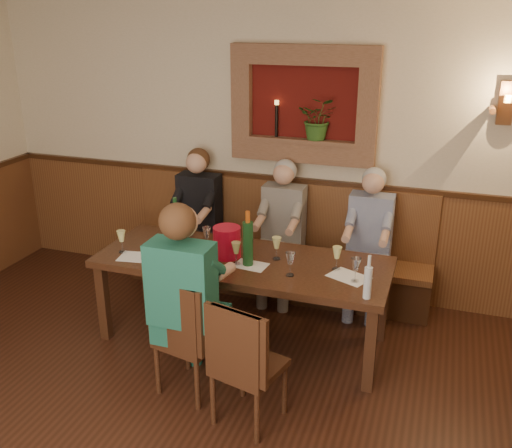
{
  "coord_description": "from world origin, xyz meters",
  "views": [
    {
      "loc": [
        1.47,
        -2.15,
        2.66
      ],
      "look_at": [
        0.1,
        1.9,
        1.05
      ],
      "focal_mm": 40.0,
      "sensor_mm": 36.0,
      "label": 1
    }
  ],
  "objects_px": {
    "wine_bottle_green_a": "(248,243)",
    "wine_bottle_green_b": "(176,225)",
    "chair_near_right": "(248,386)",
    "person_bench_left": "(197,231)",
    "person_chair_front": "(189,315)",
    "person_bench_mid": "(281,244)",
    "dining_table": "(243,267)",
    "chair_near_left": "(190,358)",
    "spittoon_bucket": "(227,242)",
    "bench": "(275,261)",
    "water_bottle": "(368,281)",
    "person_bench_right": "(367,255)"
  },
  "relations": [
    {
      "from": "wine_bottle_green_a",
      "to": "wine_bottle_green_b",
      "type": "relative_size",
      "value": 1.07
    },
    {
      "from": "dining_table",
      "to": "bench",
      "type": "relative_size",
      "value": 0.8
    },
    {
      "from": "person_bench_right",
      "to": "wine_bottle_green_a",
      "type": "xyz_separation_m",
      "value": [
        -0.82,
        -0.93,
        0.38
      ]
    },
    {
      "from": "bench",
      "to": "wine_bottle_green_a",
      "type": "bearing_deg",
      "value": -85.54
    },
    {
      "from": "spittoon_bucket",
      "to": "wine_bottle_green_a",
      "type": "xyz_separation_m",
      "value": [
        0.22,
        -0.1,
        0.06
      ]
    },
    {
      "from": "spittoon_bucket",
      "to": "water_bottle",
      "type": "bearing_deg",
      "value": -16.49
    },
    {
      "from": "wine_bottle_green_a",
      "to": "wine_bottle_green_b",
      "type": "bearing_deg",
      "value": 164.07
    },
    {
      "from": "person_bench_mid",
      "to": "bench",
      "type": "bearing_deg",
      "value": 129.48
    },
    {
      "from": "person_bench_left",
      "to": "wine_bottle_green_b",
      "type": "height_order",
      "value": "person_bench_left"
    },
    {
      "from": "water_bottle",
      "to": "wine_bottle_green_a",
      "type": "bearing_deg",
      "value": 165.39
    },
    {
      "from": "person_bench_right",
      "to": "wine_bottle_green_b",
      "type": "relative_size",
      "value": 3.2
    },
    {
      "from": "person_bench_mid",
      "to": "wine_bottle_green_a",
      "type": "relative_size",
      "value": 3.02
    },
    {
      "from": "chair_near_left",
      "to": "chair_near_right",
      "type": "relative_size",
      "value": 1.01
    },
    {
      "from": "bench",
      "to": "water_bottle",
      "type": "bearing_deg",
      "value": -50.57
    },
    {
      "from": "dining_table",
      "to": "person_bench_mid",
      "type": "distance_m",
      "value": 0.85
    },
    {
      "from": "person_bench_left",
      "to": "spittoon_bucket",
      "type": "relative_size",
      "value": 5.45
    },
    {
      "from": "person_bench_left",
      "to": "person_bench_right",
      "type": "xyz_separation_m",
      "value": [
        1.7,
        0.0,
        -0.02
      ]
    },
    {
      "from": "person_bench_mid",
      "to": "water_bottle",
      "type": "relative_size",
      "value": 4.19
    },
    {
      "from": "bench",
      "to": "chair_near_left",
      "type": "xyz_separation_m",
      "value": [
        -0.13,
        -1.73,
        -0.05
      ]
    },
    {
      "from": "water_bottle",
      "to": "spittoon_bucket",
      "type": "bearing_deg",
      "value": 163.51
    },
    {
      "from": "person_chair_front",
      "to": "wine_bottle_green_a",
      "type": "bearing_deg",
      "value": 73.24
    },
    {
      "from": "bench",
      "to": "water_bottle",
      "type": "distance_m",
      "value": 1.76
    },
    {
      "from": "dining_table",
      "to": "chair_near_left",
      "type": "distance_m",
      "value": 0.89
    },
    {
      "from": "person_bench_left",
      "to": "wine_bottle_green_b",
      "type": "distance_m",
      "value": 0.82
    },
    {
      "from": "person_bench_right",
      "to": "wine_bottle_green_b",
      "type": "height_order",
      "value": "person_bench_right"
    },
    {
      "from": "dining_table",
      "to": "person_bench_right",
      "type": "height_order",
      "value": "person_bench_right"
    },
    {
      "from": "chair_near_left",
      "to": "wine_bottle_green_b",
      "type": "distance_m",
      "value": 1.23
    },
    {
      "from": "bench",
      "to": "person_bench_mid",
      "type": "distance_m",
      "value": 0.27
    },
    {
      "from": "person_chair_front",
      "to": "wine_bottle_green_b",
      "type": "xyz_separation_m",
      "value": [
        -0.52,
        0.89,
        0.3
      ]
    },
    {
      "from": "wine_bottle_green_b",
      "to": "person_bench_right",
      "type": "bearing_deg",
      "value": 25.02
    },
    {
      "from": "person_bench_right",
      "to": "wine_bottle_green_b",
      "type": "bearing_deg",
      "value": -154.98
    },
    {
      "from": "chair_near_left",
      "to": "water_bottle",
      "type": "bearing_deg",
      "value": 32.12
    },
    {
      "from": "person_chair_front",
      "to": "wine_bottle_green_b",
      "type": "distance_m",
      "value": 1.08
    },
    {
      "from": "spittoon_bucket",
      "to": "wine_bottle_green_b",
      "type": "distance_m",
      "value": 0.53
    },
    {
      "from": "chair_near_right",
      "to": "spittoon_bucket",
      "type": "xyz_separation_m",
      "value": [
        -0.52,
        0.98,
        0.61
      ]
    },
    {
      "from": "person_bench_mid",
      "to": "dining_table",
      "type": "bearing_deg",
      "value": -95.82
    },
    {
      "from": "person_bench_right",
      "to": "spittoon_bucket",
      "type": "relative_size",
      "value": 5.27
    },
    {
      "from": "dining_table",
      "to": "person_bench_mid",
      "type": "height_order",
      "value": "person_bench_mid"
    },
    {
      "from": "person_bench_mid",
      "to": "wine_bottle_green_a",
      "type": "height_order",
      "value": "person_bench_mid"
    },
    {
      "from": "chair_near_left",
      "to": "person_bench_left",
      "type": "height_order",
      "value": "person_bench_left"
    },
    {
      "from": "chair_near_left",
      "to": "person_bench_mid",
      "type": "bearing_deg",
      "value": 94.51
    },
    {
      "from": "wine_bottle_green_a",
      "to": "spittoon_bucket",
      "type": "bearing_deg",
      "value": 155.5
    },
    {
      "from": "chair_near_left",
      "to": "water_bottle",
      "type": "relative_size",
      "value": 2.89
    },
    {
      "from": "chair_near_left",
      "to": "dining_table",
      "type": "bearing_deg",
      "value": 92.74
    },
    {
      "from": "bench",
      "to": "spittoon_bucket",
      "type": "relative_size",
      "value": 11.61
    },
    {
      "from": "chair_near_left",
      "to": "wine_bottle_green_b",
      "type": "xyz_separation_m",
      "value": [
        -0.52,
        0.9,
        0.65
      ]
    },
    {
      "from": "chair_near_right",
      "to": "person_bench_mid",
      "type": "xyz_separation_m",
      "value": [
        -0.3,
        1.81,
        0.29
      ]
    },
    {
      "from": "person_bench_mid",
      "to": "spittoon_bucket",
      "type": "relative_size",
      "value": 5.3
    },
    {
      "from": "chair_near_right",
      "to": "person_bench_left",
      "type": "xyz_separation_m",
      "value": [
        -1.18,
        1.81,
        0.31
      ]
    },
    {
      "from": "person_bench_left",
      "to": "wine_bottle_green_b",
      "type": "relative_size",
      "value": 3.31
    }
  ]
}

